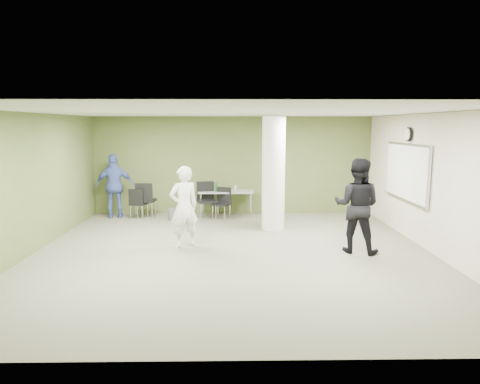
{
  "coord_description": "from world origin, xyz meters",
  "views": [
    {
      "loc": [
        0.02,
        -8.33,
        2.54
      ],
      "look_at": [
        0.17,
        1.0,
        1.09
      ],
      "focal_mm": 32.0,
      "sensor_mm": 36.0,
      "label": 1
    }
  ],
  "objects_px": {
    "folding_table": "(226,192)",
    "man_black": "(357,206)",
    "chair_back_left": "(138,201)",
    "man_blue": "(115,186)",
    "woman_white": "(184,207)"
  },
  "relations": [
    {
      "from": "folding_table",
      "to": "man_black",
      "type": "relative_size",
      "value": 0.81
    },
    {
      "from": "chair_back_left",
      "to": "man_blue",
      "type": "relative_size",
      "value": 0.48
    },
    {
      "from": "chair_back_left",
      "to": "man_blue",
      "type": "height_order",
      "value": "man_blue"
    },
    {
      "from": "man_black",
      "to": "folding_table",
      "type": "bearing_deg",
      "value": -28.18
    },
    {
      "from": "man_blue",
      "to": "folding_table",
      "type": "bearing_deg",
      "value": 171.66
    },
    {
      "from": "man_black",
      "to": "chair_back_left",
      "type": "bearing_deg",
      "value": -7.6
    },
    {
      "from": "folding_table",
      "to": "man_blue",
      "type": "xyz_separation_m",
      "value": [
        -3.07,
        -0.14,
        0.21
      ]
    },
    {
      "from": "woman_white",
      "to": "man_black",
      "type": "relative_size",
      "value": 0.9
    },
    {
      "from": "chair_back_left",
      "to": "man_blue",
      "type": "bearing_deg",
      "value": -5.22
    },
    {
      "from": "folding_table",
      "to": "woman_white",
      "type": "bearing_deg",
      "value": -104.86
    },
    {
      "from": "folding_table",
      "to": "woman_white",
      "type": "relative_size",
      "value": 0.9
    },
    {
      "from": "folding_table",
      "to": "man_black",
      "type": "height_order",
      "value": "man_black"
    },
    {
      "from": "folding_table",
      "to": "man_blue",
      "type": "bearing_deg",
      "value": -177.16
    },
    {
      "from": "folding_table",
      "to": "chair_back_left",
      "type": "height_order",
      "value": "folding_table"
    },
    {
      "from": "man_black",
      "to": "man_blue",
      "type": "bearing_deg",
      "value": -6.0
    }
  ]
}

